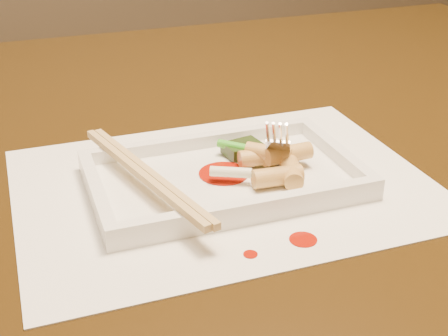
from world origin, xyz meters
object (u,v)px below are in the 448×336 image
object	(u,v)px
placemat	(224,185)
chopstick_a	(141,174)
table	(191,197)
plate_base	(224,181)
fork	(285,91)

from	to	relation	value
placemat	chopstick_a	bearing A→B (deg)	180.00
table	chopstick_a	xyz separation A→B (m)	(-0.09, -0.16, 0.13)
placemat	plate_base	bearing A→B (deg)	0.00
table	fork	size ratio (longest dim) A/B	10.00
chopstick_a	table	bearing A→B (deg)	59.48
plate_base	placemat	bearing A→B (deg)	0.00
table	placemat	size ratio (longest dim) A/B	3.50
chopstick_a	fork	distance (m)	0.16
placemat	plate_base	size ratio (longest dim) A/B	1.54
placemat	table	bearing A→B (deg)	85.71
table	placemat	world-z (taller)	placemat
table	chopstick_a	distance (m)	0.23
chopstick_a	placemat	bearing A→B (deg)	0.00
fork	plate_base	bearing A→B (deg)	-165.58
table	plate_base	size ratio (longest dim) A/B	5.38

